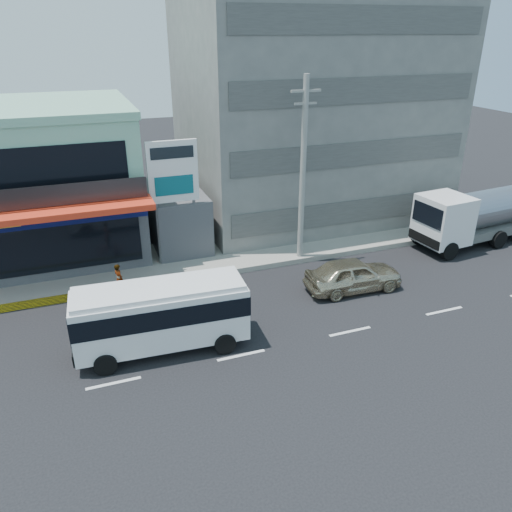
% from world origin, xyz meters
% --- Properties ---
extents(ground, '(120.00, 120.00, 0.00)m').
position_xyz_m(ground, '(0.00, 0.00, 0.00)').
color(ground, black).
rests_on(ground, ground).
extents(sidewalk, '(70.00, 5.00, 0.30)m').
position_xyz_m(sidewalk, '(5.00, 9.50, 0.15)').
color(sidewalk, gray).
rests_on(sidewalk, ground).
extents(shop_building, '(12.40, 11.70, 8.00)m').
position_xyz_m(shop_building, '(-8.00, 13.95, 4.00)').
color(shop_building, '#424347').
rests_on(shop_building, ground).
extents(concrete_building, '(16.00, 12.00, 14.00)m').
position_xyz_m(concrete_building, '(10.00, 15.00, 7.00)').
color(concrete_building, gray).
rests_on(concrete_building, ground).
extents(gap_structure, '(3.00, 6.00, 3.50)m').
position_xyz_m(gap_structure, '(0.00, 12.00, 1.75)').
color(gap_structure, '#424347').
rests_on(gap_structure, ground).
extents(satellite_dish, '(1.50, 1.50, 0.15)m').
position_xyz_m(satellite_dish, '(0.00, 11.00, 3.58)').
color(satellite_dish, slate).
rests_on(satellite_dish, gap_structure).
extents(billboard, '(2.60, 0.18, 6.90)m').
position_xyz_m(billboard, '(-0.50, 9.20, 4.93)').
color(billboard, gray).
rests_on(billboard, ground).
extents(utility_pole_near, '(1.60, 0.30, 10.00)m').
position_xyz_m(utility_pole_near, '(6.00, 7.40, 5.15)').
color(utility_pole_near, '#999993').
rests_on(utility_pole_near, ground).
extents(minibus, '(6.94, 2.71, 2.86)m').
position_xyz_m(minibus, '(-2.80, 1.59, 1.70)').
color(minibus, white).
rests_on(minibus, ground).
extents(sedan, '(4.95, 2.18, 1.66)m').
position_xyz_m(sedan, '(7.05, 3.35, 0.83)').
color(sedan, '#C1B493').
rests_on(sedan, ground).
extents(tanker_truck, '(8.67, 3.42, 3.34)m').
position_xyz_m(tanker_truck, '(16.91, 6.06, 1.79)').
color(tanker_truck, silver).
rests_on(tanker_truck, ground).
extents(motorcycle_rider, '(1.67, 1.15, 2.03)m').
position_xyz_m(motorcycle_rider, '(-4.00, 6.03, 0.67)').
color(motorcycle_rider, '#58180C').
rests_on(motorcycle_rider, ground).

